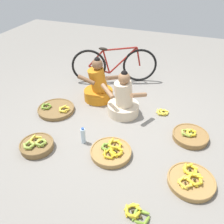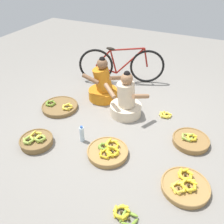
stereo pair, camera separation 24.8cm
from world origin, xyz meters
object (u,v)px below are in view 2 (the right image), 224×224
at_px(vendor_woman_front, 126,101).
at_px(vendor_woman_behind, 103,86).
at_px(loose_bananas_front_right, 166,115).
at_px(water_bottle, 82,134).
at_px(banana_basket_near_bicycle, 191,140).
at_px(loose_bananas_front_center, 124,215).
at_px(banana_basket_back_center, 36,141).
at_px(banana_basket_mid_left, 185,186).
at_px(banana_basket_front_left, 108,151).
at_px(bicycle_leaning, 121,65).
at_px(banana_basket_back_right, 60,107).

relative_size(vendor_woman_front, vendor_woman_behind, 0.97).
relative_size(loose_bananas_front_right, water_bottle, 0.85).
height_order(banana_basket_near_bicycle, loose_bananas_front_center, banana_basket_near_bicycle).
height_order(vendor_woman_behind, banana_basket_back_center, vendor_woman_behind).
bearing_deg(banana_basket_mid_left, banana_basket_front_left, 173.49).
bearing_deg(banana_basket_back_center, banana_basket_front_left, 14.04).
distance_m(bicycle_leaning, water_bottle, 1.94).
xyz_separation_m(vendor_woman_behind, banana_basket_front_left, (0.71, -1.25, -0.21)).
relative_size(bicycle_leaning, banana_basket_back_right, 2.58).
xyz_separation_m(loose_bananas_front_center, loose_bananas_front_right, (-0.07, 1.94, -0.00)).
relative_size(banana_basket_near_bicycle, loose_bananas_front_right, 2.33).
relative_size(loose_bananas_front_center, water_bottle, 1.17).
xyz_separation_m(vendor_woman_behind, bicycle_leaning, (0.03, 0.75, 0.10)).
height_order(vendor_woman_front, banana_basket_near_bicycle, vendor_woman_front).
xyz_separation_m(banana_basket_front_left, loose_bananas_front_right, (0.48, 1.20, -0.02)).
xyz_separation_m(banana_basket_back_right, loose_bananas_front_center, (1.79, -1.38, -0.01)).
distance_m(banana_basket_front_left, banana_basket_back_right, 1.39).
bearing_deg(vendor_woman_front, vendor_woman_behind, 153.46).
height_order(vendor_woman_behind, loose_bananas_front_right, vendor_woman_behind).
bearing_deg(bicycle_leaning, banana_basket_back_right, -112.04).
distance_m(vendor_woman_front, banana_basket_front_left, 1.00).
height_order(banana_basket_near_bicycle, banana_basket_back_center, banana_basket_back_center).
xyz_separation_m(bicycle_leaning, water_bottle, (0.23, -1.92, -0.23)).
distance_m(banana_basket_mid_left, loose_bananas_front_right, 1.44).
bearing_deg(banana_basket_near_bicycle, bicycle_leaning, 141.80).
height_order(banana_basket_back_center, loose_bananas_front_center, banana_basket_back_center).
xyz_separation_m(banana_basket_mid_left, loose_bananas_front_right, (-0.58, 1.32, -0.02)).
distance_m(banana_basket_mid_left, loose_bananas_front_center, 0.80).
bearing_deg(bicycle_leaning, water_bottle, -83.22).
bearing_deg(loose_bananas_front_center, vendor_woman_front, 112.31).
bearing_deg(banana_basket_back_center, water_bottle, 31.56).
bearing_deg(banana_basket_mid_left, banana_basket_back_right, 161.80).
bearing_deg(water_bottle, banana_basket_near_bicycle, 23.44).
relative_size(vendor_woman_behind, loose_bananas_front_center, 2.64).
relative_size(vendor_woman_behind, banana_basket_back_right, 1.31).
relative_size(banana_basket_back_center, water_bottle, 1.77).
xyz_separation_m(vendor_woman_front, vendor_woman_behind, (-0.56, 0.28, 0.01)).
distance_m(banana_basket_near_bicycle, banana_basket_front_left, 1.20).
bearing_deg(loose_bananas_front_right, bicycle_leaning, 145.18).
relative_size(vendor_woman_behind, banana_basket_back_center, 1.73).
relative_size(vendor_woman_front, loose_bananas_front_center, 2.56).
distance_m(banana_basket_back_right, loose_bananas_front_right, 1.81).
relative_size(banana_basket_front_left, loose_bananas_front_right, 2.51).
distance_m(vendor_woman_front, banana_basket_back_center, 1.51).
bearing_deg(banana_basket_front_left, bicycle_leaning, 108.80).
bearing_deg(banana_basket_near_bicycle, banana_basket_back_center, -154.17).
distance_m(vendor_woman_behind, loose_bananas_front_center, 2.38).
height_order(vendor_woman_behind, banana_basket_back_right, vendor_woman_behind).
distance_m(vendor_woman_behind, banana_basket_near_bicycle, 1.78).
bearing_deg(bicycle_leaning, vendor_woman_behind, -92.40).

